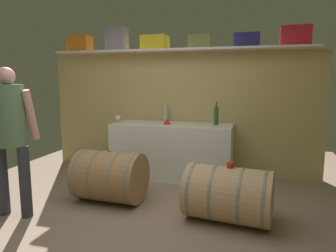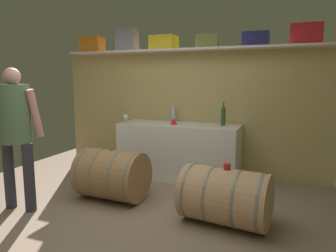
# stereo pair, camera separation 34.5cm
# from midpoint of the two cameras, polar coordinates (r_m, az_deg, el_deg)

# --- Properties ---
(ground_plane) EXTENTS (5.64, 7.59, 0.02)m
(ground_plane) POSITION_cam_midpoint_polar(r_m,az_deg,el_deg) (3.83, -6.71, -14.98)
(ground_plane) COLOR gray
(back_wall_panel) EXTENTS (4.44, 0.10, 1.95)m
(back_wall_panel) POSITION_cam_midpoint_polar(r_m,az_deg,el_deg) (5.11, 0.13, 2.46)
(back_wall_panel) COLOR tan
(back_wall_panel) RESTS_ON ground
(high_shelf_board) EXTENTS (4.08, 0.40, 0.03)m
(high_shelf_board) POSITION_cam_midpoint_polar(r_m,az_deg,el_deg) (4.95, -0.35, 13.76)
(high_shelf_board) COLOR silver
(high_shelf_board) RESTS_ON back_wall_panel
(toolcase_orange) EXTENTS (0.37, 0.27, 0.26)m
(toolcase_orange) POSITION_cam_midpoint_polar(r_m,az_deg,el_deg) (5.67, -17.61, 14.21)
(toolcase_orange) COLOR orange
(toolcase_orange) RESTS_ON high_shelf_board
(toolcase_grey) EXTENTS (0.32, 0.25, 0.36)m
(toolcase_grey) POSITION_cam_midpoint_polar(r_m,az_deg,el_deg) (5.34, -11.26, 15.33)
(toolcase_grey) COLOR gray
(toolcase_grey) RESTS_ON high_shelf_board
(toolcase_yellow) EXTENTS (0.41, 0.31, 0.22)m
(toolcase_yellow) POSITION_cam_midpoint_polar(r_m,az_deg,el_deg) (5.08, -4.42, 15.03)
(toolcase_yellow) COLOR yellow
(toolcase_yellow) RESTS_ON high_shelf_board
(toolcase_olive) EXTENTS (0.35, 0.27, 0.20)m
(toolcase_olive) POSITION_cam_midpoint_polar(r_m,az_deg,el_deg) (4.88, 3.93, 15.21)
(toolcase_olive) COLOR olive
(toolcase_olive) RESTS_ON high_shelf_board
(toolcase_navy) EXTENTS (0.37, 0.20, 0.21)m
(toolcase_navy) POSITION_cam_midpoint_polar(r_m,az_deg,el_deg) (4.79, 12.23, 15.19)
(toolcase_navy) COLOR navy
(toolcase_navy) RESTS_ON high_shelf_board
(toolcase_red) EXTENTS (0.42, 0.28, 0.27)m
(toolcase_red) POSITION_cam_midpoint_polar(r_m,az_deg,el_deg) (4.79, 20.43, 15.25)
(toolcase_red) COLOR red
(toolcase_red) RESTS_ON high_shelf_board
(work_cabinet) EXTENTS (1.84, 0.66, 0.84)m
(work_cabinet) POSITION_cam_midpoint_polar(r_m,az_deg,el_deg) (4.83, -1.29, -4.57)
(work_cabinet) COLOR silver
(work_cabinet) RESTS_ON ground
(wine_bottle_green) EXTENTS (0.07, 0.07, 0.35)m
(wine_bottle_green) POSITION_cam_midpoint_polar(r_m,az_deg,el_deg) (4.67, 6.77, 2.02)
(wine_bottle_green) COLOR #304F2C
(wine_bottle_green) RESTS_ON work_cabinet
(wine_bottle_clear) EXTENTS (0.07, 0.07, 0.29)m
(wine_bottle_clear) POSITION_cam_midpoint_polar(r_m,az_deg,el_deg) (5.02, -2.44, 2.22)
(wine_bottle_clear) COLOR #B3BCC2
(wine_bottle_clear) RESTS_ON work_cabinet
(wine_glass) EXTENTS (0.08, 0.08, 0.14)m
(wine_glass) POSITION_cam_midpoint_polar(r_m,az_deg,el_deg) (4.82, -11.23, 1.45)
(wine_glass) COLOR white
(wine_glass) RESTS_ON work_cabinet
(red_funnel) EXTENTS (0.11, 0.11, 0.09)m
(red_funnel) POSITION_cam_midpoint_polar(r_m,az_deg,el_deg) (4.71, -2.28, 0.87)
(red_funnel) COLOR red
(red_funnel) RESTS_ON work_cabinet
(wine_barrel_near) EXTENTS (0.97, 0.70, 0.61)m
(wine_barrel_near) POSITION_cam_midpoint_polar(r_m,az_deg,el_deg) (3.42, 8.15, -12.35)
(wine_barrel_near) COLOR tan
(wine_barrel_near) RESTS_ON ground
(wine_barrel_far) EXTENTS (0.85, 0.67, 0.64)m
(wine_barrel_far) POSITION_cam_midpoint_polar(r_m,az_deg,el_deg) (4.02, -13.08, -9.01)
(wine_barrel_far) COLOR #9D7349
(wine_barrel_far) RESTS_ON ground
(tasting_cup) EXTENTS (0.07, 0.07, 0.05)m
(tasting_cup) POSITION_cam_midpoint_polar(r_m,az_deg,el_deg) (3.32, 8.42, -7.07)
(tasting_cup) COLOR red
(tasting_cup) RESTS_ON wine_barrel_near
(winemaker_pouring) EXTENTS (0.49, 0.38, 1.65)m
(winemaker_pouring) POSITION_cam_midpoint_polar(r_m,az_deg,el_deg) (3.85, -29.38, -0.10)
(winemaker_pouring) COLOR #2F313B
(winemaker_pouring) RESTS_ON ground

